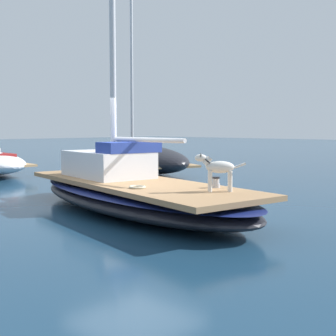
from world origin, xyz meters
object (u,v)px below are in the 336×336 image
object	(u,v)px
coiled_rope	(137,187)
moored_boat_starboard_side	(139,158)
deck_winch	(216,183)
dog_white	(218,168)
sailboat_main	(135,196)

from	to	relation	value
coiled_rope	moored_boat_starboard_side	distance (m)	10.15
deck_winch	coiled_rope	size ratio (longest dim) A/B	0.65
deck_winch	coiled_rope	bearing A→B (deg)	136.92
dog_white	moored_boat_starboard_side	distance (m)	10.79
coiled_rope	moored_boat_starboard_side	size ratio (longest dim) A/B	0.04
dog_white	coiled_rope	size ratio (longest dim) A/B	2.31
dog_white	deck_winch	world-z (taller)	dog_white
deck_winch	moored_boat_starboard_side	world-z (taller)	moored_boat_starboard_side
sailboat_main	dog_white	xyz separation A→B (m)	(-0.02, -2.26, 0.75)
dog_white	moored_boat_starboard_side	world-z (taller)	moored_boat_starboard_side
sailboat_main	coiled_rope	size ratio (longest dim) A/B	23.35
sailboat_main	coiled_rope	world-z (taller)	coiled_rope
dog_white	coiled_rope	world-z (taller)	dog_white
sailboat_main	moored_boat_starboard_side	xyz separation A→B (m)	(6.20, 6.54, 0.25)
coiled_rope	moored_boat_starboard_side	bearing A→B (deg)	46.95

